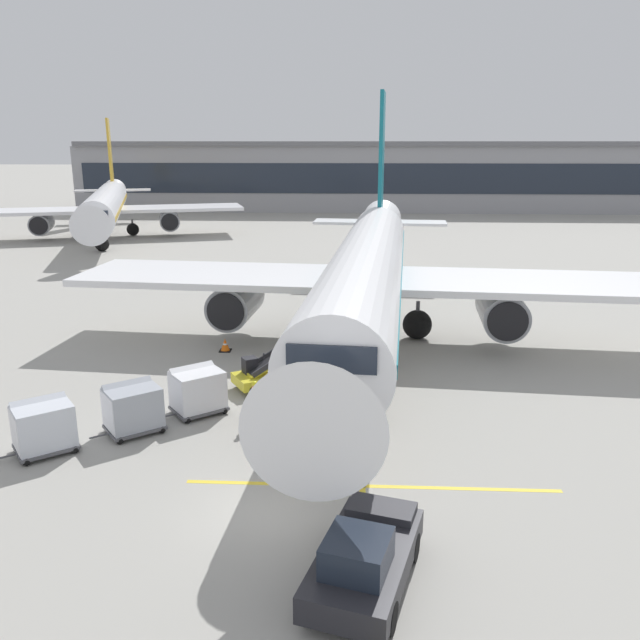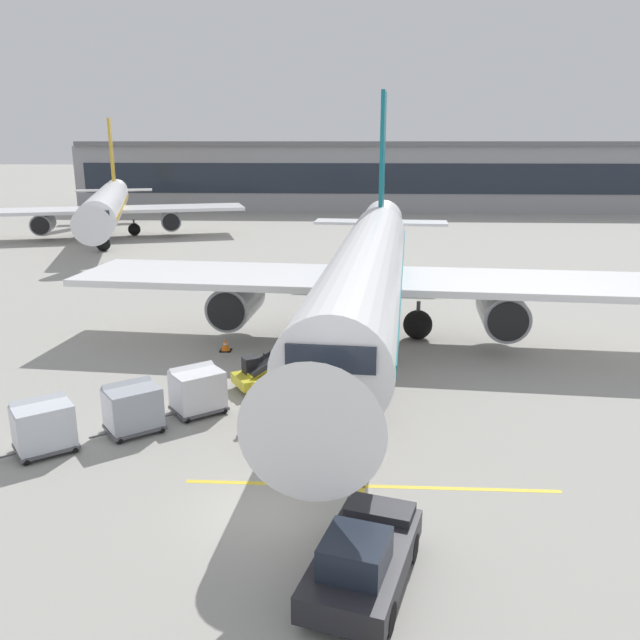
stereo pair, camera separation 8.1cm
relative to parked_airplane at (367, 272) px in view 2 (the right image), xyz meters
name	(u,v)px [view 2 (the right image)]	position (x,y,z in m)	size (l,w,h in m)	color
ground_plane	(268,513)	(-3.18, -17.22, -3.92)	(600.00, 600.00, 0.00)	#9E9B93
parked_airplane	(367,272)	(0.00, 0.00, 0.00)	(31.93, 41.55, 14.28)	white
belt_loader	(278,367)	(-4.07, -6.91, -3.05)	(5.18, 3.81, 3.04)	gold
baggage_cart_lead	(197,389)	(-6.97, -10.08, -2.92)	(2.65, 2.49, 1.91)	#515156
baggage_cart_second	(132,407)	(-8.99, -11.97, -2.92)	(2.65, 2.49, 1.91)	#515156
baggage_cart_third	(43,425)	(-11.60, -13.72, -2.92)	(2.65, 2.49, 1.91)	#515156
pushback_tug	(363,558)	(-0.40, -20.38, -3.10)	(3.23, 4.81, 1.83)	#232328
ground_crew_by_loader	(285,364)	(-3.73, -6.83, -2.93)	(0.46, 0.43, 1.74)	black
ground_crew_by_carts	(255,399)	(-4.49, -10.94, -2.93)	(0.28, 0.57, 1.74)	#514C42
safety_cone_engine_keepout	(225,345)	(-7.41, -2.12, -3.59)	(0.60, 0.60, 0.68)	black
apron_guidance_line_lead_in	(359,345)	(-0.37, -0.72, -3.92)	(0.20, 110.00, 0.01)	yellow
apron_guidance_line_stop_bar	(371,486)	(-0.06, -15.55, -3.92)	(12.00, 0.20, 0.01)	yellow
terminal_building	(414,175)	(9.07, 75.92, 1.40)	(107.03, 20.56, 10.74)	#939399
distant_airplane	(107,206)	(-28.98, 38.64, -0.31)	(31.27, 39.55, 13.71)	white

